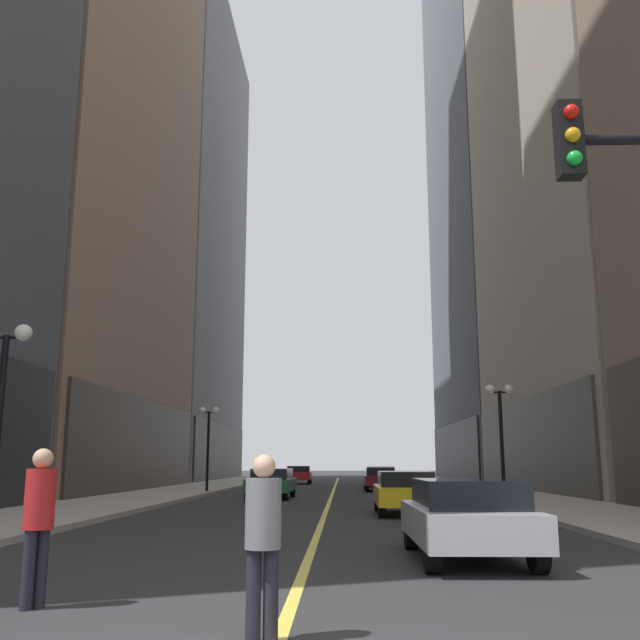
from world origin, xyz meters
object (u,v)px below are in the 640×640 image
(car_green, at_px, (272,482))
(street_lamp_left_far, at_px, (209,430))
(car_red, at_px, (299,474))
(car_silver, at_px, (466,516))
(pedestrian_in_grey_suit, at_px, (263,531))
(car_blue, at_px, (380,476))
(car_yellow, at_px, (405,491))
(pedestrian_in_red_jacket, at_px, (39,513))
(street_lamp_left_near, at_px, (3,380))
(street_lamp_right_mid, at_px, (501,417))
(car_maroon, at_px, (380,478))

(car_green, relative_size, street_lamp_left_far, 0.97)
(street_lamp_left_far, bearing_deg, car_red, 78.91)
(car_silver, relative_size, pedestrian_in_grey_suit, 2.55)
(car_blue, relative_size, pedestrian_in_grey_suit, 2.50)
(car_yellow, bearing_deg, pedestrian_in_red_jacket, -109.99)
(car_yellow, relative_size, street_lamp_left_near, 1.01)
(car_blue, bearing_deg, car_red, 131.28)
(car_blue, height_order, street_lamp_right_mid, street_lamp_right_mid)
(pedestrian_in_red_jacket, bearing_deg, pedestrian_in_grey_suit, -27.19)
(car_yellow, distance_m, pedestrian_in_grey_suit, 16.44)
(car_yellow, xyz_separation_m, street_lamp_left_far, (-8.92, 13.93, 2.54))
(car_yellow, relative_size, car_blue, 1.06)
(car_green, bearing_deg, car_red, 90.42)
(car_silver, relative_size, car_green, 1.00)
(pedestrian_in_red_jacket, xyz_separation_m, street_lamp_right_mid, (9.27, 18.34, 2.23))
(car_maroon, bearing_deg, car_red, 111.84)
(pedestrian_in_red_jacket, distance_m, street_lamp_left_far, 29.06)
(car_silver, height_order, car_red, same)
(car_yellow, relative_size, street_lamp_right_mid, 1.01)
(car_silver, height_order, street_lamp_left_far, street_lamp_left_far)
(street_lamp_right_mid, bearing_deg, car_yellow, -137.83)
(car_silver, height_order, car_green, same)
(street_lamp_right_mid, bearing_deg, car_silver, -104.76)
(car_blue, xyz_separation_m, street_lamp_left_far, (-9.40, -11.61, 2.54))
(car_maroon, height_order, car_blue, same)
(street_lamp_left_near, bearing_deg, car_yellow, 44.42)
(car_green, xyz_separation_m, street_lamp_left_near, (-3.74, -18.41, 2.54))
(car_blue, xyz_separation_m, street_lamp_left_near, (-9.40, -34.28, 2.54))
(car_silver, bearing_deg, street_lamp_left_far, 110.20)
(car_red, height_order, pedestrian_in_red_jacket, pedestrian_in_red_jacket)
(car_blue, distance_m, pedestrian_in_grey_suit, 41.88)
(car_green, height_order, car_maroon, same)
(car_yellow, bearing_deg, street_lamp_right_mid, 42.17)
(car_red, xyz_separation_m, pedestrian_in_red_jacket, (-0.05, -47.00, 0.31))
(car_red, bearing_deg, car_maroon, -68.16)
(car_maroon, relative_size, pedestrian_in_red_jacket, 2.61)
(car_green, bearing_deg, car_blue, 70.39)
(street_lamp_right_mid, bearing_deg, car_green, 145.80)
(car_yellow, xyz_separation_m, car_blue, (0.48, 25.54, -0.00))
(car_maroon, relative_size, pedestrian_in_grey_suit, 2.75)
(car_green, height_order, car_red, same)
(car_blue, height_order, street_lamp_left_far, street_lamp_left_far)
(pedestrian_in_grey_suit, bearing_deg, street_lamp_left_near, 129.89)
(car_yellow, distance_m, street_lamp_right_mid, 5.82)
(car_green, bearing_deg, street_lamp_left_near, -101.50)
(pedestrian_in_red_jacket, distance_m, street_lamp_right_mid, 20.67)
(car_silver, bearing_deg, car_red, 97.29)
(car_blue, distance_m, car_red, 8.83)
(pedestrian_in_grey_suit, bearing_deg, car_red, 93.16)
(car_silver, distance_m, car_green, 21.04)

